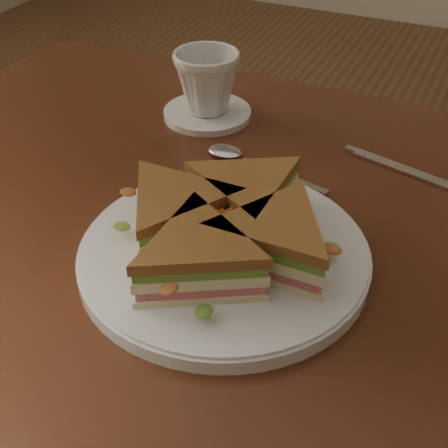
# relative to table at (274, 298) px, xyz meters

# --- Properties ---
(table) EXTENTS (1.20, 0.80, 0.75)m
(table) POSITION_rel_table_xyz_m (0.00, 0.00, 0.00)
(table) COLOR #33160B
(table) RESTS_ON ground
(plate) EXTENTS (0.31, 0.31, 0.02)m
(plate) POSITION_rel_table_xyz_m (-0.04, -0.07, 0.11)
(plate) COLOR white
(plate) RESTS_ON table
(sandwich_wedges) EXTENTS (0.26, 0.26, 0.06)m
(sandwich_wedges) POSITION_rel_table_xyz_m (-0.04, -0.07, 0.14)
(sandwich_wedges) COLOR #F4E7B4
(sandwich_wedges) RESTS_ON plate
(crisps_mound) EXTENTS (0.09, 0.09, 0.05)m
(crisps_mound) POSITION_rel_table_xyz_m (-0.04, -0.07, 0.14)
(crisps_mound) COLOR #D25F1A
(crisps_mound) RESTS_ON plate
(spoon) EXTENTS (0.18, 0.06, 0.01)m
(spoon) POSITION_rel_table_xyz_m (-0.11, 0.13, 0.10)
(spoon) COLOR silver
(spoon) RESTS_ON table
(knife) EXTENTS (0.21, 0.07, 0.00)m
(knife) POSITION_rel_table_xyz_m (0.11, 0.19, 0.10)
(knife) COLOR silver
(knife) RESTS_ON table
(saucer) EXTENTS (0.13, 0.13, 0.01)m
(saucer) POSITION_rel_table_xyz_m (-0.20, 0.23, 0.10)
(saucer) COLOR white
(saucer) RESTS_ON table
(coffee_cup) EXTENTS (0.11, 0.11, 0.09)m
(coffee_cup) POSITION_rel_table_xyz_m (-0.20, 0.23, 0.15)
(coffee_cup) COLOR white
(coffee_cup) RESTS_ON saucer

